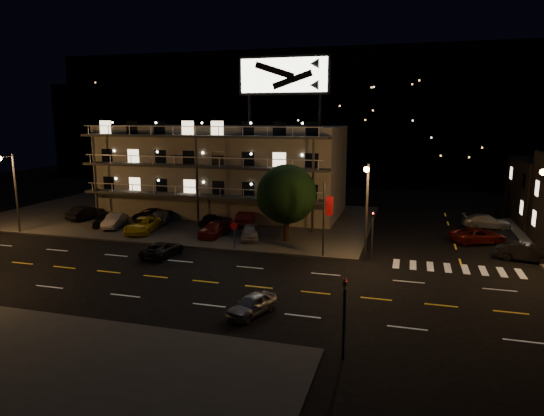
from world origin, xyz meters
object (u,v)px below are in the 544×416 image
(tree, at_px, (286,196))
(road_car_west, at_px, (163,249))
(lot_car_2, at_px, (143,225))
(lot_car_7, at_px, (161,216))
(side_car_0, at_px, (526,252))
(lot_car_4, at_px, (250,232))
(road_car_east, at_px, (252,305))

(tree, xyz_separation_m, road_car_west, (-8.89, -7.29, -3.80))
(lot_car_2, bearing_deg, lot_car_7, 87.60)
(lot_car_2, relative_size, side_car_0, 1.16)
(lot_car_2, distance_m, road_car_west, 8.86)
(tree, bearing_deg, road_car_west, -140.65)
(lot_car_4, height_order, road_car_east, lot_car_4)
(side_car_0, bearing_deg, tree, 100.73)
(lot_car_4, distance_m, lot_car_7, 12.54)
(lot_car_4, relative_size, road_car_east, 1.11)
(tree, distance_m, lot_car_4, 4.99)
(tree, bearing_deg, road_car_east, -82.46)
(lot_car_2, distance_m, lot_car_7, 4.67)
(tree, bearing_deg, lot_car_7, 165.26)
(tree, distance_m, side_car_0, 20.67)
(lot_car_7, relative_size, side_car_0, 1.01)
(lot_car_7, height_order, road_car_west, lot_car_7)
(lot_car_2, distance_m, road_car_east, 23.43)
(road_car_east, bearing_deg, side_car_0, 62.66)
(lot_car_2, distance_m, lot_car_4, 11.29)
(lot_car_4, height_order, side_car_0, lot_car_4)
(lot_car_4, relative_size, side_car_0, 0.90)
(lot_car_2, xyz_separation_m, lot_car_4, (11.29, 0.33, -0.04))
(lot_car_4, bearing_deg, tree, -11.36)
(tree, height_order, lot_car_2, tree)
(side_car_0, distance_m, road_car_east, 24.45)
(road_car_west, bearing_deg, side_car_0, -162.39)
(side_car_0, bearing_deg, lot_car_2, 102.23)
(lot_car_2, bearing_deg, road_car_west, -57.13)
(lot_car_2, height_order, road_car_east, lot_car_2)
(lot_car_2, height_order, side_car_0, lot_car_2)
(lot_car_2, distance_m, side_car_0, 35.07)
(lot_car_2, height_order, lot_car_7, lot_car_2)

